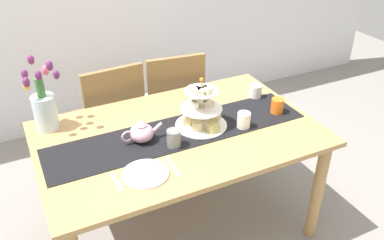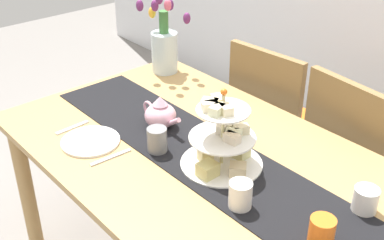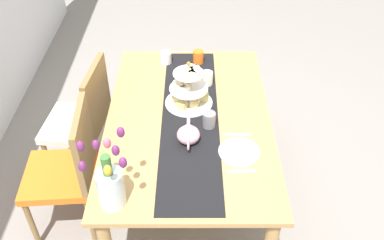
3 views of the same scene
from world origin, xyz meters
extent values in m
plane|color=gray|center=(0.00, 0.00, 0.00)|extent=(8.00, 8.00, 0.00)
cube|color=tan|center=(0.00, 0.00, 0.71)|extent=(1.57, 0.99, 0.03)
cylinder|color=tan|center=(0.71, -0.43, 0.35)|extent=(0.07, 0.07, 0.70)
cylinder|color=tan|center=(-0.71, 0.43, 0.35)|extent=(0.07, 0.07, 0.70)
cylinder|color=tan|center=(0.71, 0.43, 0.35)|extent=(0.07, 0.07, 0.70)
cylinder|color=olive|center=(-0.04, 0.99, 0.21)|extent=(0.04, 0.04, 0.41)
cylinder|color=olive|center=(-0.40, 0.96, 0.21)|extent=(0.04, 0.04, 0.41)
cylinder|color=olive|center=(-0.01, 0.63, 0.21)|extent=(0.04, 0.04, 0.41)
cylinder|color=olive|center=(-0.37, 0.61, 0.21)|extent=(0.04, 0.04, 0.41)
cube|color=orange|center=(-0.21, 0.80, 0.43)|extent=(0.45, 0.45, 0.05)
cube|color=olive|center=(-0.19, 0.61, 0.69)|extent=(0.42, 0.06, 0.45)
cylinder|color=olive|center=(0.48, 0.96, 0.21)|extent=(0.04, 0.04, 0.41)
cylinder|color=olive|center=(0.12, 1.00, 0.21)|extent=(0.04, 0.04, 0.41)
cylinder|color=olive|center=(0.44, 0.60, 0.21)|extent=(0.04, 0.04, 0.41)
cylinder|color=olive|center=(0.08, 0.64, 0.21)|extent=(0.04, 0.04, 0.41)
cube|color=silver|center=(0.28, 0.80, 0.43)|extent=(0.46, 0.46, 0.05)
cube|color=olive|center=(0.26, 0.61, 0.69)|extent=(0.42, 0.08, 0.45)
cube|color=black|center=(0.00, -0.01, 0.73)|extent=(1.50, 0.34, 0.00)
cylinder|color=beige|center=(0.14, 0.00, 0.87)|extent=(0.01, 0.01, 0.28)
cylinder|color=white|center=(0.14, 0.00, 0.73)|extent=(0.30, 0.30, 0.01)
cylinder|color=white|center=(0.14, 0.00, 0.84)|extent=(0.24, 0.24, 0.01)
cylinder|color=white|center=(0.14, 0.00, 0.95)|extent=(0.19, 0.19, 0.01)
cube|color=beige|center=(0.23, -0.01, 0.76)|extent=(0.08, 0.08, 0.04)
cube|color=beige|center=(0.16, 0.08, 0.76)|extent=(0.07, 0.06, 0.04)
cube|color=#DCBD74|center=(0.08, 0.04, 0.76)|extent=(0.07, 0.07, 0.05)
cube|color=#DFCA86|center=(0.10, -0.04, 0.76)|extent=(0.06, 0.06, 0.05)
cube|color=#D2C375|center=(0.17, -0.09, 0.76)|extent=(0.06, 0.07, 0.05)
cube|color=beige|center=(0.19, 0.00, 0.86)|extent=(0.06, 0.04, 0.03)
cube|color=beige|center=(0.17, 0.02, 0.86)|extent=(0.07, 0.06, 0.03)
cube|color=beige|center=(0.17, 0.07, 0.86)|extent=(0.06, 0.07, 0.03)
cube|color=beige|center=(0.12, 0.05, 0.86)|extent=(0.06, 0.07, 0.03)
cube|color=beige|center=(0.11, 0.02, 0.86)|extent=(0.06, 0.07, 0.03)
cube|color=beige|center=(0.10, 0.01, 0.97)|extent=(0.07, 0.06, 0.03)
cube|color=beige|center=(0.10, -0.02, 0.97)|extent=(0.07, 0.06, 0.03)
cube|color=#F2E1C1|center=(0.12, -0.04, 0.97)|extent=(0.06, 0.07, 0.03)
cube|color=beige|center=(0.15, -0.04, 0.97)|extent=(0.05, 0.06, 0.03)
cube|color=beige|center=(0.17, -0.01, 0.97)|extent=(0.07, 0.05, 0.03)
sphere|color=orange|center=(0.14, 0.00, 1.02)|extent=(0.02, 0.02, 0.02)
ellipsoid|color=#E5A8BC|center=(-0.22, 0.00, 0.78)|extent=(0.13, 0.13, 0.10)
cone|color=#E5A8BC|center=(-0.22, 0.00, 0.85)|extent=(0.06, 0.06, 0.04)
cylinder|color=#E5A8BC|center=(-0.13, 0.00, 0.79)|extent=(0.07, 0.02, 0.06)
torus|color=#E5A8BC|center=(-0.30, 0.00, 0.78)|extent=(0.07, 0.01, 0.07)
cylinder|color=silver|center=(-0.66, 0.37, 0.83)|extent=(0.13, 0.13, 0.20)
cylinder|color=#3D7538|center=(-0.66, 0.37, 0.98)|extent=(0.05, 0.05, 0.12)
ellipsoid|color=#E5607A|center=(-0.61, 0.36, 1.08)|extent=(0.04, 0.04, 0.06)
ellipsoid|color=#6B2860|center=(-0.55, 0.43, 1.02)|extent=(0.04, 0.04, 0.06)
ellipsoid|color=#6B2860|center=(-0.67, 0.46, 1.11)|extent=(0.04, 0.04, 0.06)
ellipsoid|color=#6B2860|center=(-0.71, 0.45, 1.04)|extent=(0.04, 0.04, 0.06)
ellipsoid|color=yellow|center=(-0.72, 0.35, 1.02)|extent=(0.04, 0.04, 0.06)
ellipsoid|color=#6B2860|center=(-0.72, 0.28, 1.07)|extent=(0.04, 0.04, 0.06)
ellipsoid|color=#6B2860|center=(-0.65, 0.31, 1.08)|extent=(0.04, 0.04, 0.06)
ellipsoid|color=#6B2860|center=(-0.59, 0.29, 1.13)|extent=(0.04, 0.04, 0.06)
cylinder|color=white|center=(0.63, 0.17, 0.77)|extent=(0.08, 0.08, 0.08)
cylinder|color=white|center=(-0.30, -0.28, 0.73)|extent=(0.23, 0.23, 0.01)
cube|color=silver|center=(-0.45, -0.28, 0.73)|extent=(0.02, 0.15, 0.01)
cube|color=silver|center=(-0.16, -0.28, 0.73)|extent=(0.02, 0.17, 0.01)
cylinder|color=slate|center=(-0.08, -0.12, 0.78)|extent=(0.08, 0.08, 0.09)
cylinder|color=white|center=(0.35, -0.12, 0.77)|extent=(0.08, 0.08, 0.09)
cylinder|color=orange|center=(0.63, -0.07, 0.77)|extent=(0.08, 0.08, 0.09)
camera|label=1|loc=(-0.78, -1.78, 1.97)|focal=38.05mm
camera|label=2|loc=(1.21, -1.07, 1.77)|focal=46.78mm
camera|label=3|loc=(-2.00, -0.02, 2.36)|focal=39.69mm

